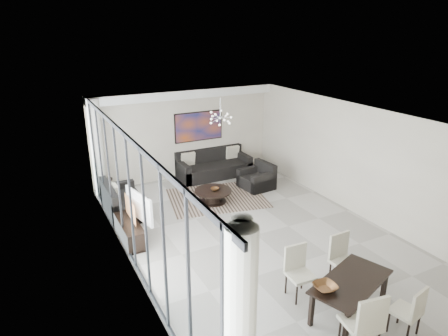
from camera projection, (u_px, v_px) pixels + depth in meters
room_shell at (275, 176)px, 9.33m from camera, size 6.00×9.00×2.90m
window_wall at (135, 202)px, 7.89m from camera, size 0.37×8.95×2.90m
soffit at (185, 94)px, 12.28m from camera, size 5.98×0.40×0.26m
painting at (199, 126)px, 13.02m from camera, size 1.68×0.04×0.98m
chandelier at (220, 118)px, 11.05m from camera, size 0.66×0.66×0.71m
rug at (217, 198)px, 11.66m from camera, size 3.08×2.58×0.01m
coffee_table at (213, 195)px, 11.32m from camera, size 1.05×1.05×0.37m
bowl_coffee at (215, 189)px, 11.25m from camera, size 0.30×0.30×0.08m
sofa_main at (213, 168)px, 13.29m from camera, size 2.41×0.99×0.88m
loveseat at (123, 203)px, 10.66m from camera, size 0.94×1.67×0.83m
armchair at (257, 180)px, 12.33m from camera, size 0.97×1.02×0.78m
side_table at (107, 184)px, 11.84m from camera, size 0.35×0.35×0.49m
tv_console at (129, 230)px, 9.36m from camera, size 0.42×1.48×0.46m
television at (134, 207)px, 9.20m from camera, size 0.39×1.19×0.68m
dining_table at (351, 285)px, 6.82m from camera, size 1.78×1.29×0.67m
dining_chair_sw at (366, 321)px, 5.90m from camera, size 0.59×0.59×1.11m
dining_chair_se at (412, 309)px, 6.32m from camera, size 0.50×0.50×0.92m
dining_chair_nw at (298, 267)px, 7.33m from camera, size 0.48×0.48×0.99m
dining_chair_ne at (342, 255)px, 7.68m from camera, size 0.48×0.48×1.02m
bowl_dining at (325, 287)px, 6.54m from camera, size 0.40×0.40×0.09m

